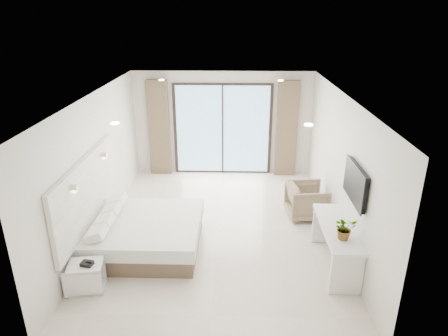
{
  "coord_description": "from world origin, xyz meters",
  "views": [
    {
      "loc": [
        0.32,
        -6.97,
        4.1
      ],
      "look_at": [
        0.11,
        0.4,
        1.18
      ],
      "focal_mm": 32.0,
      "sensor_mm": 36.0,
      "label": 1
    }
  ],
  "objects_px": {
    "bed": "(145,234)",
    "console_desk": "(336,237)",
    "armchair": "(307,199)",
    "nightstand": "(87,277)"
  },
  "relations": [
    {
      "from": "bed",
      "to": "nightstand",
      "type": "bearing_deg",
      "value": -118.18
    },
    {
      "from": "bed",
      "to": "nightstand",
      "type": "xyz_separation_m",
      "value": [
        -0.65,
        -1.21,
        -0.06
      ]
    },
    {
      "from": "bed",
      "to": "console_desk",
      "type": "bearing_deg",
      "value": -7.91
    },
    {
      "from": "bed",
      "to": "armchair",
      "type": "bearing_deg",
      "value": 22.41
    },
    {
      "from": "bed",
      "to": "nightstand",
      "type": "height_order",
      "value": "bed"
    },
    {
      "from": "console_desk",
      "to": "nightstand",
      "type": "bearing_deg",
      "value": -169.47
    },
    {
      "from": "bed",
      "to": "console_desk",
      "type": "xyz_separation_m",
      "value": [
        3.36,
        -0.47,
        0.27
      ]
    },
    {
      "from": "nightstand",
      "to": "armchair",
      "type": "distance_m",
      "value": 4.57
    },
    {
      "from": "bed",
      "to": "console_desk",
      "type": "height_order",
      "value": "console_desk"
    },
    {
      "from": "console_desk",
      "to": "armchair",
      "type": "height_order",
      "value": "armchair"
    }
  ]
}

